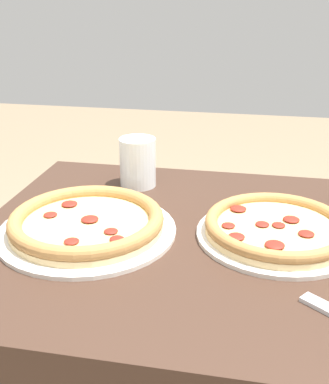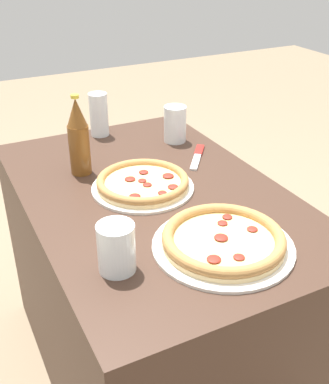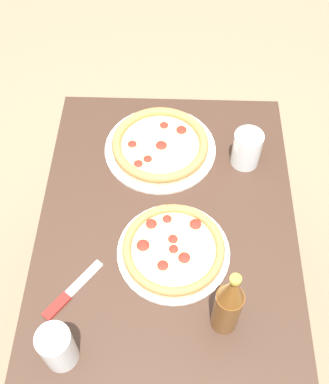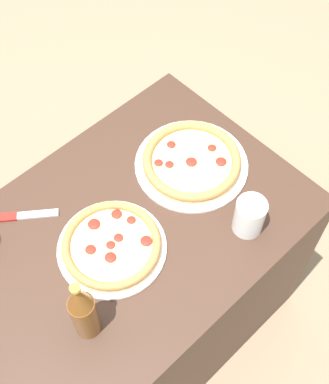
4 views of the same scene
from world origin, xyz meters
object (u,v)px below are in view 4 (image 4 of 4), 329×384
at_px(glass_cola, 249,217).
at_px(knife, 21,216).
at_px(pizza_margherita, 192,161).
at_px(pizza_salami, 112,245).
at_px(beer_bottle, 83,310).

bearing_deg(glass_cola, knife, 133.47).
relative_size(pizza_margherita, glass_cola, 2.95).
height_order(pizza_salami, glass_cola, glass_cola).
height_order(beer_bottle, knife, beer_bottle).
bearing_deg(pizza_salami, knife, 115.41).
bearing_deg(pizza_salami, beer_bottle, -145.77).
distance_m(pizza_salami, pizza_margherita, 0.35).
xyz_separation_m(pizza_salami, pizza_margherita, (0.34, 0.05, 0.00)).
distance_m(pizza_salami, glass_cola, 0.37).
bearing_deg(pizza_salami, pizza_margherita, 7.71).
height_order(pizza_salami, knife, pizza_salami).
distance_m(pizza_salami, beer_bottle, 0.24).
relative_size(glass_cola, knife, 0.68).
xyz_separation_m(pizza_margherita, beer_bottle, (-0.52, -0.17, 0.09)).
height_order(glass_cola, knife, glass_cola).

